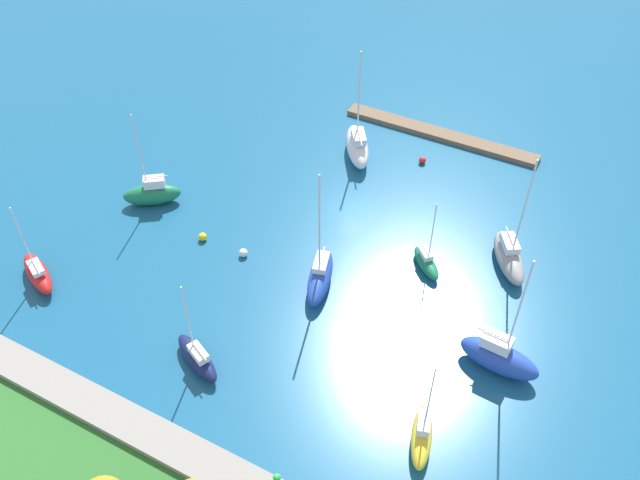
{
  "coord_description": "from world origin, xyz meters",
  "views": [
    {
      "loc": [
        -22.99,
        50.65,
        48.38
      ],
      "look_at": [
        0.0,
        7.17,
        1.5
      ],
      "focal_mm": 37.69,
      "sensor_mm": 36.0,
      "label": 1
    }
  ],
  "objects_px": {
    "sailboat_white_inner_mooring": "(357,146)",
    "mooring_buoy_red": "(422,160)",
    "sailboat_green_along_channel": "(152,193)",
    "sailboat_blue_far_south": "(499,357)",
    "sailboat_navy_lone_north": "(197,357)",
    "sailboat_green_far_north": "(426,262)",
    "sailboat_blue_west_end": "(320,276)",
    "sailboat_gray_east_end": "(509,256)",
    "sailboat_yellow_near_pier": "(422,435)",
    "pier_dock": "(440,134)",
    "mooring_buoy_white": "(243,253)",
    "mooring_buoy_yellow": "(203,237)",
    "sailboat_red_lone_south": "(38,273)"
  },
  "relations": [
    {
      "from": "sailboat_white_inner_mooring",
      "to": "mooring_buoy_red",
      "type": "height_order",
      "value": "sailboat_white_inner_mooring"
    },
    {
      "from": "sailboat_green_along_channel",
      "to": "sailboat_blue_far_south",
      "type": "bearing_deg",
      "value": 138.41
    },
    {
      "from": "sailboat_navy_lone_north",
      "to": "sailboat_green_far_north",
      "type": "distance_m",
      "value": 24.21
    },
    {
      "from": "sailboat_blue_west_end",
      "to": "sailboat_gray_east_end",
      "type": "xyz_separation_m",
      "value": [
        -15.33,
        -11.15,
        -0.04
      ]
    },
    {
      "from": "sailboat_white_inner_mooring",
      "to": "sailboat_green_along_channel",
      "type": "bearing_deg",
      "value": 105.14
    },
    {
      "from": "sailboat_gray_east_end",
      "to": "mooring_buoy_red",
      "type": "distance_m",
      "value": 18.21
    },
    {
      "from": "sailboat_white_inner_mooring",
      "to": "sailboat_yellow_near_pier",
      "type": "height_order",
      "value": "sailboat_white_inner_mooring"
    },
    {
      "from": "pier_dock",
      "to": "sailboat_white_inner_mooring",
      "type": "distance_m",
      "value": 11.42
    },
    {
      "from": "sailboat_yellow_near_pier",
      "to": "sailboat_gray_east_end",
      "type": "bearing_deg",
      "value": 161.77
    },
    {
      "from": "sailboat_green_far_north",
      "to": "mooring_buoy_red",
      "type": "relative_size",
      "value": 10.32
    },
    {
      "from": "sailboat_blue_west_end",
      "to": "mooring_buoy_white",
      "type": "bearing_deg",
      "value": -106.06
    },
    {
      "from": "mooring_buoy_yellow",
      "to": "mooring_buoy_white",
      "type": "xyz_separation_m",
      "value": [
        -5.03,
        0.03,
        0.0
      ]
    },
    {
      "from": "pier_dock",
      "to": "mooring_buoy_white",
      "type": "distance_m",
      "value": 31.06
    },
    {
      "from": "sailboat_red_lone_south",
      "to": "sailboat_navy_lone_north",
      "type": "bearing_deg",
      "value": -155.76
    },
    {
      "from": "sailboat_blue_west_end",
      "to": "sailboat_green_far_north",
      "type": "bearing_deg",
      "value": 113.36
    },
    {
      "from": "sailboat_yellow_near_pier",
      "to": "sailboat_blue_far_south",
      "type": "distance_m",
      "value": 10.32
    },
    {
      "from": "pier_dock",
      "to": "sailboat_blue_west_end",
      "type": "distance_m",
      "value": 29.27
    },
    {
      "from": "mooring_buoy_yellow",
      "to": "sailboat_white_inner_mooring",
      "type": "bearing_deg",
      "value": -111.01
    },
    {
      "from": "sailboat_red_lone_south",
      "to": "sailboat_green_far_north",
      "type": "xyz_separation_m",
      "value": [
        -32.81,
        -19.31,
        -0.27
      ]
    },
    {
      "from": "pier_dock",
      "to": "sailboat_yellow_near_pier",
      "type": "height_order",
      "value": "sailboat_yellow_near_pier"
    },
    {
      "from": "mooring_buoy_white",
      "to": "sailboat_blue_west_end",
      "type": "bearing_deg",
      "value": -179.24
    },
    {
      "from": "sailboat_blue_west_end",
      "to": "sailboat_yellow_near_pier",
      "type": "height_order",
      "value": "sailboat_blue_west_end"
    },
    {
      "from": "sailboat_green_far_north",
      "to": "pier_dock",
      "type": "bearing_deg",
      "value": 150.99
    },
    {
      "from": "pier_dock",
      "to": "mooring_buoy_red",
      "type": "relative_size",
      "value": 29.55
    },
    {
      "from": "pier_dock",
      "to": "sailboat_green_along_channel",
      "type": "bearing_deg",
      "value": 48.87
    },
    {
      "from": "mooring_buoy_red",
      "to": "pier_dock",
      "type": "bearing_deg",
      "value": -89.18
    },
    {
      "from": "sailboat_white_inner_mooring",
      "to": "mooring_buoy_yellow",
      "type": "relative_size",
      "value": 15.24
    },
    {
      "from": "pier_dock",
      "to": "sailboat_white_inner_mooring",
      "type": "height_order",
      "value": "sailboat_white_inner_mooring"
    },
    {
      "from": "sailboat_blue_west_end",
      "to": "sailboat_yellow_near_pier",
      "type": "xyz_separation_m",
      "value": [
        -14.96,
        11.28,
        -0.2
      ]
    },
    {
      "from": "mooring_buoy_white",
      "to": "pier_dock",
      "type": "bearing_deg",
      "value": -109.23
    },
    {
      "from": "sailboat_red_lone_south",
      "to": "pier_dock",
      "type": "bearing_deg",
      "value": -95.03
    },
    {
      "from": "mooring_buoy_red",
      "to": "sailboat_navy_lone_north",
      "type": "bearing_deg",
      "value": 79.76
    },
    {
      "from": "sailboat_green_far_north",
      "to": "mooring_buoy_red",
      "type": "distance_m",
      "value": 17.41
    },
    {
      "from": "mooring_buoy_red",
      "to": "sailboat_white_inner_mooring",
      "type": "bearing_deg",
      "value": 18.44
    },
    {
      "from": "sailboat_yellow_near_pier",
      "to": "pier_dock",
      "type": "bearing_deg",
      "value": -178.85
    },
    {
      "from": "sailboat_white_inner_mooring",
      "to": "sailboat_green_far_north",
      "type": "bearing_deg",
      "value": -167.21
    },
    {
      "from": "pier_dock",
      "to": "sailboat_green_far_north",
      "type": "height_order",
      "value": "sailboat_green_far_north"
    },
    {
      "from": "sailboat_green_along_channel",
      "to": "mooring_buoy_yellow",
      "type": "xyz_separation_m",
      "value": [
        -8.25,
        2.38,
        -0.94
      ]
    },
    {
      "from": "pier_dock",
      "to": "sailboat_yellow_near_pier",
      "type": "bearing_deg",
      "value": 108.45
    },
    {
      "from": "sailboat_red_lone_south",
      "to": "mooring_buoy_red",
      "type": "distance_m",
      "value": 43.97
    },
    {
      "from": "mooring_buoy_white",
      "to": "sailboat_navy_lone_north",
      "type": "bearing_deg",
      "value": 105.92
    },
    {
      "from": "sailboat_red_lone_south",
      "to": "sailboat_green_far_north",
      "type": "relative_size",
      "value": 1.07
    },
    {
      "from": "sailboat_green_along_channel",
      "to": "mooring_buoy_red",
      "type": "xyz_separation_m",
      "value": [
        -23.6,
        -20.73,
        -0.96
      ]
    },
    {
      "from": "mooring_buoy_yellow",
      "to": "pier_dock",
      "type": "bearing_deg",
      "value": -117.51
    },
    {
      "from": "sailboat_green_far_north",
      "to": "sailboat_yellow_near_pier",
      "type": "bearing_deg",
      "value": -25.77
    },
    {
      "from": "pier_dock",
      "to": "sailboat_navy_lone_north",
      "type": "distance_m",
      "value": 43.0
    },
    {
      "from": "sailboat_green_along_channel",
      "to": "mooring_buoy_white",
      "type": "height_order",
      "value": "sailboat_green_along_channel"
    },
    {
      "from": "sailboat_blue_far_south",
      "to": "mooring_buoy_yellow",
      "type": "bearing_deg",
      "value": -178.65
    },
    {
      "from": "sailboat_red_lone_south",
      "to": "mooring_buoy_red",
      "type": "height_order",
      "value": "sailboat_red_lone_south"
    },
    {
      "from": "sailboat_green_along_channel",
      "to": "mooring_buoy_red",
      "type": "relative_size",
      "value": 13.8
    }
  ]
}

